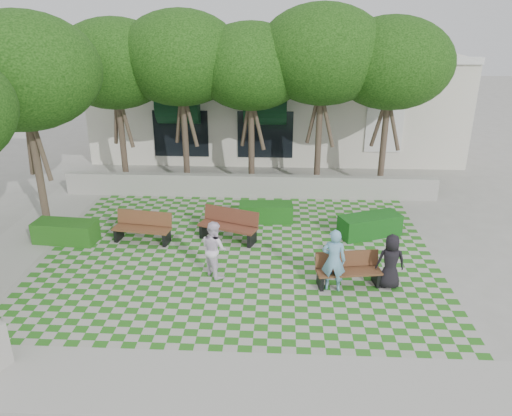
# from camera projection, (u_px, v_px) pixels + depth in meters

# --- Properties ---
(ground) EXTENTS (90.00, 90.00, 0.00)m
(ground) POSITION_uv_depth(u_px,v_px,m) (236.00, 271.00, 14.64)
(ground) COLOR gray
(ground) RESTS_ON ground
(lawn) EXTENTS (12.00, 12.00, 0.00)m
(lawn) POSITION_uv_depth(u_px,v_px,m) (239.00, 255.00, 15.56)
(lawn) COLOR #2B721E
(lawn) RESTS_ON ground
(sidewalk_south) EXTENTS (16.00, 2.00, 0.01)m
(sidewalk_south) POSITION_uv_depth(u_px,v_px,m) (217.00, 383.00, 10.29)
(sidewalk_south) COLOR #9E9B93
(sidewalk_south) RESTS_ON ground
(sidewalk_west) EXTENTS (2.00, 12.00, 0.01)m
(sidewalk_west) POSITION_uv_depth(u_px,v_px,m) (14.00, 250.00, 15.89)
(sidewalk_west) COLOR #9E9B93
(sidewalk_west) RESTS_ON ground
(retaining_wall) EXTENTS (15.00, 0.36, 0.90)m
(retaining_wall) POSITION_uv_depth(u_px,v_px,m) (250.00, 186.00, 20.20)
(retaining_wall) COLOR #9E9B93
(retaining_wall) RESTS_ON ground
(bench_east) EXTENTS (1.85, 0.86, 0.94)m
(bench_east) POSITION_uv_depth(u_px,v_px,m) (348.00, 270.00, 13.77)
(bench_east) COLOR #53311C
(bench_east) RESTS_ON ground
(bench_mid) EXTENTS (2.07, 1.31, 1.03)m
(bench_mid) POSITION_uv_depth(u_px,v_px,m) (229.00, 226.00, 16.44)
(bench_mid) COLOR #5A2D1F
(bench_mid) RESTS_ON ground
(bench_west) EXTENTS (1.95, 0.90, 0.99)m
(bench_west) POSITION_uv_depth(u_px,v_px,m) (143.00, 228.00, 16.33)
(bench_west) COLOR brown
(bench_west) RESTS_ON ground
(hedge_east) EXTENTS (2.22, 1.54, 0.72)m
(hedge_east) POSITION_uv_depth(u_px,v_px,m) (370.00, 225.00, 16.79)
(hedge_east) COLOR #134A16
(hedge_east) RESTS_ON ground
(hedge_midright) EXTENTS (1.94, 0.87, 0.67)m
(hedge_midright) POSITION_uv_depth(u_px,v_px,m) (266.00, 212.00, 17.93)
(hedge_midright) COLOR #175215
(hedge_midright) RESTS_ON ground
(hedge_west) EXTENTS (2.09, 0.99, 0.71)m
(hedge_west) POSITION_uv_depth(u_px,v_px,m) (66.00, 232.00, 16.33)
(hedge_west) COLOR #1C5015
(hedge_west) RESTS_ON ground
(person_blue) EXTENTS (0.71, 0.52, 1.79)m
(person_blue) POSITION_uv_depth(u_px,v_px,m) (334.00, 260.00, 13.37)
(person_blue) COLOR #6CA4C5
(person_blue) RESTS_ON ground
(person_dark) EXTENTS (0.77, 0.51, 1.56)m
(person_dark) POSITION_uv_depth(u_px,v_px,m) (391.00, 262.00, 13.54)
(person_dark) COLOR black
(person_dark) RESTS_ON ground
(person_white) EXTENTS (1.01, 1.02, 1.67)m
(person_white) POSITION_uv_depth(u_px,v_px,m) (214.00, 249.00, 14.14)
(person_white) COLOR white
(person_white) RESTS_ON ground
(tree_row) EXTENTS (17.70, 13.40, 7.41)m
(tree_row) POSITION_uv_depth(u_px,v_px,m) (198.00, 66.00, 18.28)
(tree_row) COLOR #47382B
(tree_row) RESTS_ON ground
(building) EXTENTS (18.00, 8.92, 5.15)m
(building) POSITION_uv_depth(u_px,v_px,m) (276.00, 100.00, 26.67)
(building) COLOR beige
(building) RESTS_ON ground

